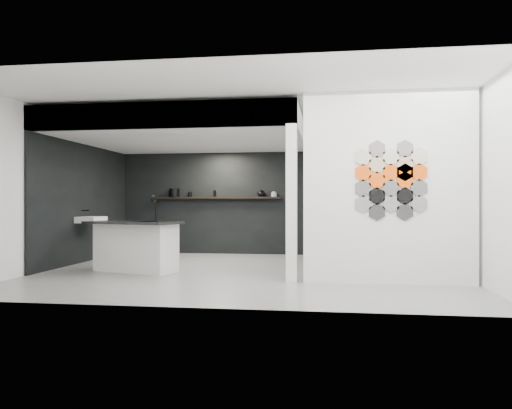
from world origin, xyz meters
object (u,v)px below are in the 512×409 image
at_px(partition_panel, 388,188).
at_px(wall_basin, 91,220).
at_px(glass_bowl, 274,195).
at_px(utensil_cup, 190,195).
at_px(kettle, 261,193).
at_px(bottle_dark, 215,194).
at_px(glass_vase, 274,194).
at_px(stockpot, 174,193).
at_px(kitchen_island, 136,246).

distance_m(partition_panel, wall_basin, 5.78).
bearing_deg(glass_bowl, utensil_cup, 180.00).
distance_m(wall_basin, utensil_cup, 2.56).
distance_m(kettle, bottle_dark, 1.09).
bearing_deg(utensil_cup, glass_bowl, 0.00).
distance_m(glass_vase, bottle_dark, 1.38).
xyz_separation_m(wall_basin, stockpot, (1.04, 2.07, 0.57)).
bearing_deg(utensil_cup, stockpot, 180.00).
xyz_separation_m(kitchen_island, stockpot, (-0.29, 3.12, 0.97)).
distance_m(partition_panel, kettle, 4.53).
bearing_deg(bottle_dark, partition_panel, -48.19).
bearing_deg(bottle_dark, kettle, 0.00).
relative_size(kettle, glass_vase, 1.50).
relative_size(kitchen_island, utensil_cup, 15.68).
xyz_separation_m(kitchen_island, utensil_cup, (0.08, 3.12, 0.93)).
height_order(kitchen_island, kettle, kettle).
relative_size(partition_panel, stockpot, 11.70).
bearing_deg(partition_panel, glass_bowl, 118.23).
relative_size(stockpot, bottle_dark, 1.55).
bearing_deg(glass_bowl, glass_vase, 0.00).
xyz_separation_m(kitchen_island, kettle, (1.76, 3.12, 0.95)).
bearing_deg(kitchen_island, stockpot, 113.55).
bearing_deg(kettle, wall_basin, -157.60).
bearing_deg(kitchen_island, wall_basin, 159.69).
relative_size(partition_panel, kettle, 15.55).
height_order(glass_bowl, utensil_cup, utensil_cup).
relative_size(glass_bowl, glass_vase, 1.11).
xyz_separation_m(kettle, glass_vase, (0.30, 0.00, -0.02)).
bearing_deg(glass_bowl, kettle, 180.00).
relative_size(partition_panel, wall_basin, 4.67).
xyz_separation_m(kitchen_island, bottle_dark, (0.68, 3.12, 0.95)).
relative_size(kettle, utensil_cup, 1.59).
bearing_deg(kitchen_island, partition_panel, 8.02).
xyz_separation_m(partition_panel, wall_basin, (-5.46, 1.80, -0.55)).
distance_m(stockpot, bottle_dark, 0.97).
xyz_separation_m(stockpot, kettle, (2.06, 0.00, -0.02)).
height_order(kitchen_island, glass_bowl, glass_bowl).
distance_m(kitchen_island, glass_bowl, 3.85).
height_order(stockpot, bottle_dark, stockpot).
distance_m(kettle, utensil_cup, 1.68).
bearing_deg(wall_basin, kettle, 33.71).
xyz_separation_m(partition_panel, glass_bowl, (-2.08, 3.87, -0.03)).
bearing_deg(kitchen_island, glass_bowl, 74.81).
distance_m(glass_bowl, utensil_cup, 1.97).
xyz_separation_m(kettle, utensil_cup, (-1.68, 0.00, -0.02)).
relative_size(wall_basin, stockpot, 2.51).
xyz_separation_m(glass_vase, bottle_dark, (-1.38, 0.00, 0.02)).
bearing_deg(partition_panel, kettle, 121.52).
xyz_separation_m(stockpot, bottle_dark, (0.97, 0.00, -0.02)).
xyz_separation_m(stockpot, utensil_cup, (0.38, 0.00, -0.04)).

